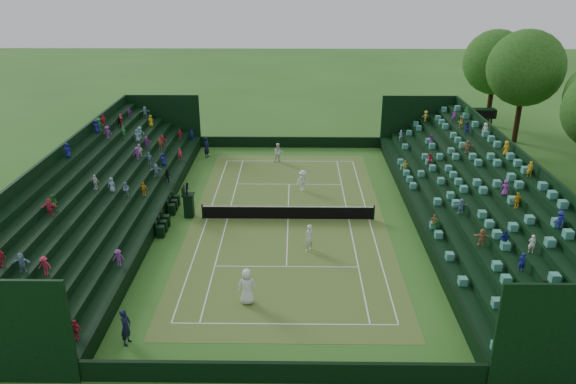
% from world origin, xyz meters
% --- Properties ---
extents(ground, '(160.00, 160.00, 0.00)m').
position_xyz_m(ground, '(0.00, 0.00, 0.00)').
color(ground, '#2B5C1D').
rests_on(ground, ground).
extents(court_surface, '(12.97, 26.77, 0.01)m').
position_xyz_m(court_surface, '(0.00, 0.00, 0.01)').
color(court_surface, '#3D7F2A').
rests_on(court_surface, ground).
extents(perimeter_wall_north, '(17.17, 0.20, 1.00)m').
position_xyz_m(perimeter_wall_north, '(0.00, 15.88, 0.50)').
color(perimeter_wall_north, black).
rests_on(perimeter_wall_north, ground).
extents(perimeter_wall_south, '(17.17, 0.20, 1.00)m').
position_xyz_m(perimeter_wall_south, '(0.00, -15.88, 0.50)').
color(perimeter_wall_south, black).
rests_on(perimeter_wall_south, ground).
extents(perimeter_wall_east, '(0.20, 31.77, 1.00)m').
position_xyz_m(perimeter_wall_east, '(8.48, 0.00, 0.50)').
color(perimeter_wall_east, black).
rests_on(perimeter_wall_east, ground).
extents(perimeter_wall_west, '(0.20, 31.77, 1.00)m').
position_xyz_m(perimeter_wall_west, '(-8.48, 0.00, 0.50)').
color(perimeter_wall_west, black).
rests_on(perimeter_wall_west, ground).
extents(north_grandstand, '(6.60, 32.00, 4.90)m').
position_xyz_m(north_grandstand, '(12.66, 0.00, 1.55)').
color(north_grandstand, black).
rests_on(north_grandstand, ground).
extents(south_grandstand, '(6.60, 32.00, 4.90)m').
position_xyz_m(south_grandstand, '(-12.66, 0.00, 1.55)').
color(south_grandstand, black).
rests_on(south_grandstand, ground).
extents(tennis_net, '(11.67, 0.10, 1.06)m').
position_xyz_m(tennis_net, '(0.00, 0.00, 0.53)').
color(tennis_net, black).
rests_on(tennis_net, ground).
extents(scoreboard_tower, '(2.00, 1.00, 3.70)m').
position_xyz_m(scoreboard_tower, '(17.75, 16.00, 3.14)').
color(scoreboard_tower, black).
rests_on(scoreboard_tower, ground).
extents(umpire_chair, '(0.79, 0.79, 2.50)m').
position_xyz_m(umpire_chair, '(-6.76, 0.34, 1.07)').
color(umpire_chair, black).
rests_on(umpire_chair, ground).
extents(courtside_chairs, '(0.50, 5.47, 1.08)m').
position_xyz_m(courtside_chairs, '(-8.03, -0.24, 0.41)').
color(courtside_chairs, black).
rests_on(courtside_chairs, ground).
extents(player_near_west, '(0.98, 0.67, 1.95)m').
position_xyz_m(player_near_west, '(-1.94, -10.07, 0.97)').
color(player_near_west, white).
rests_on(player_near_west, ground).
extents(player_near_east, '(0.73, 0.73, 1.71)m').
position_xyz_m(player_near_east, '(1.30, -4.38, 0.86)').
color(player_near_east, silver).
rests_on(player_near_east, ground).
extents(player_far_west, '(0.97, 0.84, 1.71)m').
position_xyz_m(player_far_west, '(-0.99, 11.66, 0.85)').
color(player_far_west, silver).
rests_on(player_far_west, ground).
extents(player_far_east, '(1.24, 1.11, 1.66)m').
position_xyz_m(player_far_east, '(1.06, 5.11, 0.83)').
color(player_far_east, white).
rests_on(player_far_east, ground).
extents(line_judge_north, '(0.63, 0.79, 1.87)m').
position_xyz_m(line_judge_north, '(-7.37, 12.85, 0.93)').
color(line_judge_north, black).
rests_on(line_judge_north, ground).
extents(line_judge_south, '(0.54, 0.72, 1.79)m').
position_xyz_m(line_judge_south, '(-7.16, -13.43, 0.89)').
color(line_judge_south, black).
rests_on(line_judge_south, ground).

